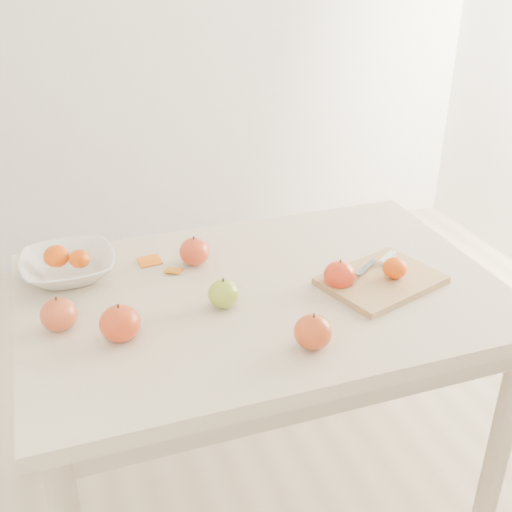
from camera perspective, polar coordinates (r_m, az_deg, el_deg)
name	(u,v)px	position (r m, az deg, el deg)	size (l,w,h in m)	color
ground	(261,498)	(2.11, 0.48, -20.71)	(3.50, 3.50, 0.00)	#C6B293
table	(262,322)	(1.68, 0.56, -5.86)	(1.20, 0.80, 0.75)	beige
cutting_board	(381,280)	(1.67, 11.07, -2.15)	(0.29, 0.21, 0.02)	tan
board_tangerine	(395,268)	(1.66, 12.25, -1.05)	(0.06, 0.06, 0.05)	#D53A07
fruit_bowl	(68,267)	(1.73, -16.34, -0.91)	(0.24, 0.24, 0.06)	white
bowl_tangerine_near	(56,256)	(1.73, -17.32, 0.00)	(0.07, 0.07, 0.06)	#E14D07
bowl_tangerine_far	(79,259)	(1.71, -15.42, -0.24)	(0.05, 0.05, 0.05)	#CA4F07
orange_peel_a	(150,262)	(1.77, -9.42, -0.55)	(0.06, 0.04, 0.00)	orange
orange_peel_b	(174,271)	(1.71, -7.34, -1.35)	(0.04, 0.04, 0.00)	orange
paring_knife	(384,260)	(1.74, 11.33, -0.33)	(0.16, 0.09, 0.01)	white
apple_green	(224,294)	(1.54, -2.91, -3.36)	(0.08, 0.08, 0.07)	#628B19
apple_red_b	(120,323)	(1.45, -11.98, -5.88)	(0.09, 0.09, 0.08)	#A21007
apple_red_d	(59,314)	(1.52, -17.13, -4.98)	(0.08, 0.08, 0.08)	#A2241E
apple_red_c	(313,332)	(1.40, 5.09, -6.72)	(0.08, 0.08, 0.08)	#931502
apple_red_a	(194,251)	(1.73, -5.49, 0.40)	(0.08, 0.08, 0.07)	#990711
apple_red_e	(339,275)	(1.62, 7.43, -1.71)	(0.08, 0.08, 0.07)	#9C090E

